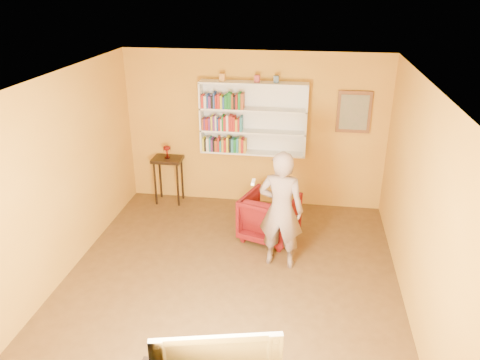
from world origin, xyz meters
name	(u,v)px	position (x,y,z in m)	size (l,w,h in m)	color
room_shell	(230,214)	(0.00, 0.00, 1.02)	(5.30, 5.80, 2.88)	#4B3318
bookshelf	(254,118)	(0.00, 2.41, 1.59)	(1.80, 0.29, 1.23)	white
books_row_lower	(225,145)	(-0.48, 2.30, 1.13)	(0.75, 0.19, 0.26)	gold
books_row_middle	(223,123)	(-0.50, 2.30, 1.51)	(0.68, 0.19, 0.27)	#913F1A
books_row_upper	(224,101)	(-0.49, 2.31, 1.89)	(0.71, 0.19, 0.27)	#A31E19
ornament_left	(222,77)	(-0.52, 2.35, 2.28)	(0.09, 0.09, 0.12)	#C58338
ornament_centre	(257,79)	(0.06, 2.35, 2.27)	(0.08, 0.08, 0.12)	maroon
ornament_right	(276,79)	(0.37, 2.35, 2.27)	(0.08, 0.08, 0.11)	#42586E
framed_painting	(354,112)	(1.65, 2.46, 1.75)	(0.55, 0.05, 0.70)	brown
console_table	(168,166)	(-1.51, 2.25, 0.70)	(0.52, 0.40, 0.85)	black
ruby_lustre	(167,149)	(-1.51, 2.25, 1.01)	(0.14, 0.14, 0.23)	maroon
armchair	(270,217)	(0.41, 1.23, 0.36)	(0.78, 0.80, 0.73)	#4C050B
person	(281,210)	(0.62, 0.51, 0.85)	(0.62, 0.41, 1.71)	#766156
game_remote	(253,182)	(0.28, 0.14, 1.41)	(0.04, 0.15, 0.04)	white
television	(216,357)	(0.27, -2.25, 0.84)	(1.08, 0.14, 0.62)	black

